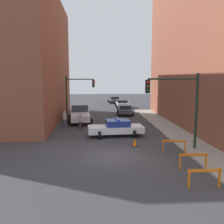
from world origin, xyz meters
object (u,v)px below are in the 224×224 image
Objects in this scene: traffic_light_near at (180,100)px; parked_car_near at (125,110)px; pedestrian_corner at (65,119)px; traffic_cone at (135,142)px; parked_car_far at (114,99)px; police_car at (116,128)px; white_truck at (80,114)px; barrier_back at (174,144)px; pedestrian_crossing at (80,121)px; barrier_mid at (193,158)px; traffic_light_far at (76,91)px; barrier_front at (204,175)px; parked_car_mid at (122,104)px.

traffic_light_near is 17.22m from parked_car_near.
pedestrian_corner is 9.55m from traffic_cone.
police_car is at bearing -99.10° from parked_car_far.
white_truck is 21.47m from parked_car_far.
white_truck is 8.46× the size of traffic_cone.
white_truck is 14.15m from barrier_back.
pedestrian_crossing is at bearing 130.19° from barrier_back.
parked_car_near is at bearing -50.41° from pedestrian_corner.
traffic_light_near is 3.03m from barrier_back.
parked_car_far is 33.10m from barrier_back.
parked_car_far is (1.96, 27.90, -0.05)m from police_car.
police_car is at bearing -95.11° from parked_car_near.
barrier_mid is at bearing -62.52° from traffic_cone.
traffic_light_near is at bearing -58.91° from traffic_light_far.
police_car is 4.24m from pedestrian_crossing.
barrier_front is (-0.79, -5.93, -2.91)m from traffic_light_near.
traffic_cone is at bearing -67.03° from traffic_light_far.
pedestrian_corner is 1.04× the size of barrier_mid.
parked_car_far is (-2.00, 32.41, -2.86)m from traffic_light_near.
pedestrian_crossing is 1.05× the size of barrier_back.
traffic_cone is at bearing 158.18° from traffic_light_near.
barrier_back is at bearing -92.50° from parked_car_far.
parked_car_mid is (6.77, 11.45, -2.72)m from traffic_light_far.
police_car is 0.87× the size of white_truck.
police_car is 7.97m from white_truck.
parked_car_mid is at bearing 92.92° from traffic_light_near.
pedestrian_corner is at bearing -99.49° from traffic_light_far.
traffic_light_far is 6.63m from pedestrian_crossing.
pedestrian_corner is at bearing 46.43° from police_car.
traffic_light_far is 3.29× the size of barrier_back.
parked_car_mid is 2.73× the size of barrier_back.
traffic_light_near is 6.66m from barrier_front.
traffic_light_near is at bearing -144.01° from pedestrian_corner.
parked_car_far is at bearing -7.50° from police_car.
pedestrian_corner reaches higher than police_car.
traffic_light_far reaches higher than barrier_back.
barrier_front is at bearing -88.63° from parked_car_mid.
barrier_mid is at bearing -87.60° from barrier_back.
police_car is 2.89× the size of pedestrian_crossing.
police_car reaches higher than barrier_mid.
parked_car_mid is 23.68m from traffic_cone.
parked_car_far is 24.77m from pedestrian_corner.
barrier_front is at bearing -82.46° from parked_car_near.
police_car is at bearing -139.85° from pedestrian_corner.
parked_car_mid is 2.70× the size of barrier_front.
parked_car_near is 17.59m from barrier_back.
parked_car_far is 2.78× the size of barrier_front.
police_car is at bearing 123.74° from barrier_back.
pedestrian_corner is 1.05× the size of barrier_back.
pedestrian_corner is at bearing -125.38° from parked_car_near.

